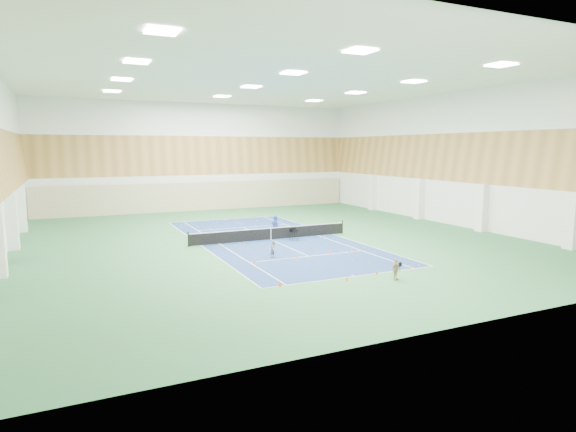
{
  "coord_description": "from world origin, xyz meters",
  "views": [
    {
      "loc": [
        -14.08,
        -33.67,
        6.97
      ],
      "look_at": [
        0.74,
        -1.55,
        2.0
      ],
      "focal_mm": 30.0,
      "sensor_mm": 36.0,
      "label": 1
    }
  ],
  "objects": [
    {
      "name": "ground",
      "position": [
        0.0,
        0.0,
        0.0
      ],
      "size": [
        40.0,
        40.0,
        0.0
      ],
      "primitive_type": "plane",
      "color": "#2C663B",
      "rests_on": "ground"
    },
    {
      "name": "room_shell",
      "position": [
        0.0,
        0.0,
        6.0
      ],
      "size": [
        36.0,
        40.0,
        12.0
      ],
      "primitive_type": null,
      "color": "white",
      "rests_on": "ground"
    },
    {
      "name": "wood_cladding",
      "position": [
        0.0,
        0.0,
        8.0
      ],
      "size": [
        36.0,
        40.0,
        8.0
      ],
      "primitive_type": null,
      "color": "#B27F42",
      "rests_on": "room_shell"
    },
    {
      "name": "ceiling_light_grid",
      "position": [
        0.0,
        0.0,
        11.92
      ],
      "size": [
        21.4,
        25.4,
        0.06
      ],
      "primitive_type": null,
      "color": "white",
      "rests_on": "room_shell"
    },
    {
      "name": "court_surface",
      "position": [
        0.0,
        0.0,
        0.01
      ],
      "size": [
        10.97,
        23.77,
        0.01
      ],
      "primitive_type": "cube",
      "color": "navy",
      "rests_on": "ground"
    },
    {
      "name": "tennis_balls_scatter",
      "position": [
        0.0,
        0.0,
        0.05
      ],
      "size": [
        10.57,
        22.77,
        0.07
      ],
      "primitive_type": null,
      "color": "yellow",
      "rests_on": "ground"
    },
    {
      "name": "tennis_net",
      "position": [
        0.0,
        0.0,
        0.55
      ],
      "size": [
        12.8,
        0.1,
        1.1
      ],
      "primitive_type": null,
      "color": "black",
      "rests_on": "ground"
    },
    {
      "name": "back_curtain",
      "position": [
        0.0,
        19.75,
        1.6
      ],
      "size": [
        35.4,
        0.16,
        3.2
      ],
      "primitive_type": "cube",
      "color": "#C6B793",
      "rests_on": "ground"
    },
    {
      "name": "door_left_b",
      "position": [
        -17.92,
        0.0,
        1.1
      ],
      "size": [
        0.08,
        1.8,
        2.2
      ],
      "primitive_type": "cube",
      "color": "#593319",
      "rests_on": "ground"
    },
    {
      "name": "coach",
      "position": [
        0.6,
        0.6,
        0.88
      ],
      "size": [
        0.72,
        0.55,
        1.76
      ],
      "primitive_type": "imported",
      "rotation": [
        0.0,
        0.0,
        3.36
      ],
      "color": "navy",
      "rests_on": "ground"
    },
    {
      "name": "child_court",
      "position": [
        -2.18,
        -5.71,
        0.57
      ],
      "size": [
        0.68,
        0.61,
        1.13
      ],
      "primitive_type": "imported",
      "rotation": [
        0.0,
        0.0,
        0.41
      ],
      "color": "#95969D",
      "rests_on": "ground"
    },
    {
      "name": "child_apron",
      "position": [
        1.61,
        -13.4,
        0.58
      ],
      "size": [
        0.73,
        0.45,
        1.16
      ],
      "primitive_type": "imported",
      "rotation": [
        0.0,
        0.0,
        0.27
      ],
      "color": "tan",
      "rests_on": "ground"
    },
    {
      "name": "ball_cart",
      "position": [
        1.5,
        -0.94,
        0.46
      ],
      "size": [
        0.56,
        0.56,
        0.92
      ],
      "primitive_type": null,
      "rotation": [
        0.0,
        0.0,
        0.06
      ],
      "color": "black",
      "rests_on": "ground"
    },
    {
      "name": "cone_svc_a",
      "position": [
        -3.78,
        -6.45,
        0.11
      ],
      "size": [
        0.2,
        0.2,
        0.22
      ],
      "primitive_type": "cone",
      "color": "#DD5C0B",
      "rests_on": "ground"
    },
    {
      "name": "cone_svc_b",
      "position": [
        -1.03,
        -6.78,
        0.13
      ],
      "size": [
        0.23,
        0.23,
        0.25
      ],
      "primitive_type": "cone",
      "color": "orange",
      "rests_on": "ground"
    },
    {
      "name": "cone_svc_c",
      "position": [
        1.69,
        -6.21,
        0.13
      ],
      "size": [
        0.23,
        0.23,
        0.25
      ],
      "primitive_type": "cone",
      "color": "#F74A0D",
      "rests_on": "ground"
    },
    {
      "name": "cone_svc_d",
      "position": [
        3.34,
        -6.71,
        0.1
      ],
      "size": [
        0.19,
        0.19,
        0.2
      ],
      "primitive_type": "cone",
      "color": "#DD540B",
      "rests_on": "ground"
    },
    {
      "name": "cone_base_a",
      "position": [
        -4.45,
        -11.84,
        0.13
      ],
      "size": [
        0.23,
        0.23,
        0.25
      ],
      "primitive_type": "cone",
      "color": "#D8570B",
      "rests_on": "ground"
    },
    {
      "name": "cone_base_b",
      "position": [
        -0.79,
        -12.37,
        0.11
      ],
      "size": [
        0.2,
        0.2,
        0.22
      ],
      "primitive_type": "cone",
      "color": "orange",
      "rests_on": "ground"
    },
    {
      "name": "cone_base_c",
      "position": [
        1.41,
        -11.98,
        0.1
      ],
      "size": [
        0.18,
        0.18,
        0.19
      ],
      "primitive_type": "cone",
      "color": "#ED4B0C",
      "rests_on": "ground"
    },
    {
      "name": "cone_base_d",
      "position": [
        3.98,
        -11.67,
        0.1
      ],
      "size": [
        0.18,
        0.18,
        0.2
      ],
      "primitive_type": "cone",
      "color": "#EE5A0C",
      "rests_on": "ground"
    }
  ]
}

